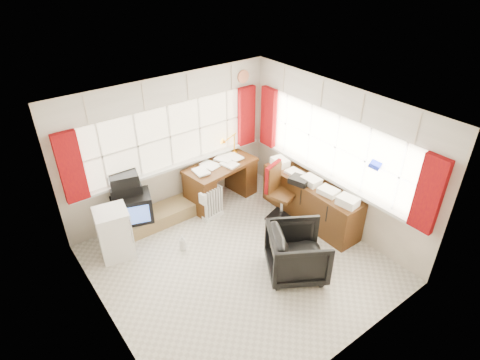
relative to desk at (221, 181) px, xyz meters
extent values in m
plane|color=beige|center=(-0.80, -1.63, -0.44)|extent=(4.00, 4.00, 0.00)
plane|color=beige|center=(-0.80, 0.37, 0.81)|extent=(4.00, 0.00, 4.00)
plane|color=beige|center=(-0.80, -3.63, 0.81)|extent=(4.00, 0.00, 4.00)
plane|color=beige|center=(-2.80, -1.63, 0.81)|extent=(0.00, 4.00, 4.00)
plane|color=beige|center=(1.20, -1.63, 0.81)|extent=(0.00, 4.00, 4.00)
plane|color=white|center=(-0.80, -1.63, 2.06)|extent=(4.00, 4.00, 0.00)
plane|color=#FFEFC9|center=(-0.80, 0.35, 1.01)|extent=(3.60, 0.00, 3.60)
cube|color=white|center=(-0.80, 0.31, 0.43)|extent=(3.70, 0.12, 0.05)
cube|color=white|center=(-2.00, 0.34, 1.01)|extent=(0.03, 0.02, 1.10)
cube|color=white|center=(-1.40, 0.34, 1.01)|extent=(0.03, 0.02, 1.10)
cube|color=white|center=(-0.80, 0.34, 1.01)|extent=(0.03, 0.02, 1.10)
cube|color=white|center=(-0.20, 0.34, 1.01)|extent=(0.03, 0.02, 1.10)
cube|color=white|center=(0.40, 0.34, 1.01)|extent=(0.03, 0.02, 1.10)
plane|color=#FFEFC9|center=(1.18, -1.63, 1.01)|extent=(0.00, 3.60, 3.60)
cube|color=white|center=(1.14, -1.63, 0.43)|extent=(0.12, 3.70, 0.05)
cube|color=white|center=(1.17, -2.83, 1.01)|extent=(0.02, 0.03, 1.10)
cube|color=white|center=(1.17, -2.23, 1.01)|extent=(0.02, 0.03, 1.10)
cube|color=white|center=(1.17, -1.63, 1.01)|extent=(0.02, 0.03, 1.10)
cube|color=white|center=(1.17, -1.03, 1.01)|extent=(0.02, 0.03, 1.10)
cube|color=white|center=(1.17, -0.43, 1.01)|extent=(0.02, 0.03, 1.10)
cube|color=#990E08|center=(-2.50, 0.27, 1.02)|extent=(0.35, 0.10, 1.15)
cube|color=#990E08|center=(0.80, 0.27, 1.02)|extent=(0.35, 0.10, 1.15)
cube|color=#990E08|center=(1.10, -0.03, 1.02)|extent=(0.10, 0.35, 1.15)
cube|color=#990E08|center=(1.10, -3.33, 1.02)|extent=(0.10, 0.35, 1.15)
cube|color=silver|center=(-0.80, 0.33, 1.81)|extent=(3.95, 0.08, 0.48)
cube|color=silver|center=(1.16, -1.63, 1.81)|extent=(0.08, 3.95, 0.48)
cube|color=#5A3315|center=(0.00, 0.00, 0.32)|extent=(1.45, 0.86, 0.06)
cube|color=#5A3315|center=(-0.52, -0.07, -0.08)|extent=(0.40, 0.65, 0.73)
cube|color=#5A3315|center=(0.52, 0.07, -0.08)|extent=(0.40, 0.65, 0.73)
cube|color=white|center=(0.00, 0.00, 0.36)|extent=(0.27, 0.34, 0.02)
cube|color=white|center=(0.00, 0.00, 0.36)|extent=(0.27, 0.34, 0.02)
cube|color=white|center=(0.00, 0.00, 0.37)|extent=(0.27, 0.34, 0.02)
cube|color=white|center=(0.00, 0.00, 0.37)|extent=(0.27, 0.34, 0.02)
cube|color=white|center=(0.00, 0.00, 0.37)|extent=(0.27, 0.34, 0.02)
cube|color=white|center=(0.00, 0.00, 0.38)|extent=(0.27, 0.34, 0.02)
cube|color=white|center=(0.00, 0.00, 0.38)|extent=(0.27, 0.34, 0.02)
cylinder|color=#FAA50A|center=(0.49, 0.24, 0.36)|extent=(0.10, 0.10, 0.02)
cylinder|color=#FAA50A|center=(0.49, 0.24, 0.55)|extent=(0.02, 0.02, 0.38)
cone|color=#FAA50A|center=(0.49, 0.24, 0.70)|extent=(0.18, 0.17, 0.16)
cube|color=black|center=(0.53, -1.14, -0.42)|extent=(0.56, 0.56, 0.04)
cylinder|color=silver|center=(0.53, -1.14, -0.18)|extent=(0.06, 0.06, 0.51)
cube|color=#5A3315|center=(0.53, -1.14, 0.08)|extent=(0.54, 0.53, 0.06)
cube|color=#5A3315|center=(0.47, -0.93, 0.35)|extent=(0.39, 0.17, 0.49)
cube|color=#990E08|center=(0.47, -0.93, 0.37)|extent=(0.43, 0.19, 0.51)
imported|color=black|center=(-0.21, -2.29, -0.05)|extent=(1.17, 1.16, 0.78)
cube|color=white|center=(-0.44, -0.36, -0.40)|extent=(0.42, 0.21, 0.08)
cube|color=white|center=(-0.62, -0.39, -0.10)|extent=(0.04, 0.12, 0.52)
cube|color=white|center=(-0.56, -0.38, -0.10)|extent=(0.04, 0.12, 0.52)
cube|color=white|center=(-0.50, -0.37, -0.10)|extent=(0.04, 0.12, 0.52)
cube|color=white|center=(-0.44, -0.36, -0.10)|extent=(0.04, 0.12, 0.52)
cube|color=white|center=(-0.38, -0.36, -0.10)|extent=(0.04, 0.12, 0.52)
cube|color=white|center=(-0.32, -0.35, -0.10)|extent=(0.04, 0.12, 0.52)
cube|color=white|center=(-0.26, -0.34, -0.10)|extent=(0.04, 0.12, 0.52)
cube|color=#5A3315|center=(0.93, -1.43, -0.06)|extent=(0.50, 2.00, 0.75)
cube|color=white|center=(0.90, -2.23, 0.36)|extent=(0.24, 0.32, 0.10)
cube|color=white|center=(0.90, -1.83, 0.36)|extent=(0.24, 0.32, 0.10)
cube|color=white|center=(0.90, -1.43, 0.36)|extent=(0.24, 0.32, 0.10)
cube|color=white|center=(0.90, -1.03, 0.36)|extent=(0.24, 0.32, 0.10)
cube|color=white|center=(0.90, -0.63, 0.36)|extent=(0.24, 0.32, 0.10)
cube|color=black|center=(0.75, -1.30, 0.37)|extent=(0.34, 0.39, 0.11)
cube|color=#A68853|center=(-1.35, 0.09, -0.31)|extent=(1.40, 0.50, 0.25)
cube|color=black|center=(-1.68, 0.11, 0.05)|extent=(0.65, 0.62, 0.48)
cube|color=#4F76E0|center=(-1.76, -0.13, 0.05)|extent=(0.39, 0.15, 0.33)
cube|color=black|center=(-1.75, 0.25, -0.08)|extent=(0.69, 0.52, 0.22)
cube|color=black|center=(-1.75, 0.25, 0.14)|extent=(0.63, 0.49, 0.21)
cube|color=black|center=(-1.75, 0.25, 0.35)|extent=(0.58, 0.46, 0.20)
cube|color=black|center=(-1.75, 0.25, 0.55)|extent=(0.52, 0.43, 0.19)
cube|color=white|center=(-2.21, -0.26, -0.02)|extent=(0.57, 0.57, 0.84)
cube|color=silver|center=(-2.03, -0.54, 0.10)|extent=(0.02, 0.02, 0.44)
imported|color=silver|center=(-1.33, -0.81, -0.29)|extent=(0.13, 0.13, 0.29)
imported|color=#8DD2CD|center=(-0.58, -0.35, -0.34)|extent=(0.11, 0.11, 0.21)
camera|label=1|loc=(-3.59, -5.38, 3.98)|focal=30.00mm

